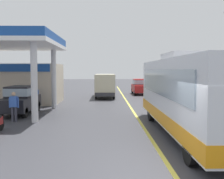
# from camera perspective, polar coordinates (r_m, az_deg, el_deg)

# --- Properties ---
(ground) EXTENTS (120.00, 120.00, 0.00)m
(ground) POSITION_cam_1_polar(r_m,az_deg,el_deg) (27.69, 2.69, -1.82)
(ground) COLOR #38383D
(lane_divider_stripe) EXTENTS (0.16, 50.00, 0.01)m
(lane_divider_stripe) POSITION_cam_1_polar(r_m,az_deg,el_deg) (22.74, 3.53, -3.11)
(lane_divider_stripe) COLOR #D8CC4C
(lane_divider_stripe) RESTS_ON ground
(coach_bus_main) EXTENTS (2.60, 11.04, 3.69)m
(coach_bus_main) POSITION_cam_1_polar(r_m,az_deg,el_deg) (12.34, 16.02, -1.33)
(coach_bus_main) COLOR silver
(coach_bus_main) RESTS_ON ground
(gas_station_roadside) EXTENTS (9.10, 11.95, 5.10)m
(gas_station_roadside) POSITION_cam_1_polar(r_m,az_deg,el_deg) (22.80, -20.74, 3.26)
(gas_station_roadside) COLOR #194799
(gas_station_roadside) RESTS_ON ground
(car_at_pump) EXTENTS (1.70, 4.20, 1.82)m
(car_at_pump) POSITION_cam_1_polar(r_m,az_deg,el_deg) (18.59, -18.86, -1.80)
(car_at_pump) COLOR black
(car_at_pump) RESTS_ON ground
(minibus_opposing_lane) EXTENTS (2.04, 6.13, 2.44)m
(minibus_opposing_lane) POSITION_cam_1_polar(r_m,az_deg,el_deg) (28.49, -1.49, 1.32)
(minibus_opposing_lane) COLOR #BFB799
(minibus_opposing_lane) RESTS_ON ground
(pedestrian_near_pump) EXTENTS (0.55, 0.22, 1.66)m
(pedestrian_near_pump) POSITION_cam_1_polar(r_m,az_deg,el_deg) (21.61, -16.04, -1.16)
(pedestrian_near_pump) COLOR #33333F
(pedestrian_near_pump) RESTS_ON ground
(pedestrian_by_shop) EXTENTS (0.55, 0.22, 1.66)m
(pedestrian_by_shop) POSITION_cam_1_polar(r_m,az_deg,el_deg) (15.86, -20.15, -3.11)
(pedestrian_by_shop) COLOR #33333F
(pedestrian_by_shop) RESTS_ON ground
(car_trailing_behind_bus) EXTENTS (1.70, 4.20, 1.82)m
(car_trailing_behind_bus) POSITION_cam_1_polar(r_m,az_deg,el_deg) (32.08, 5.95, 0.79)
(car_trailing_behind_bus) COLOR maroon
(car_trailing_behind_bus) RESTS_ON ground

